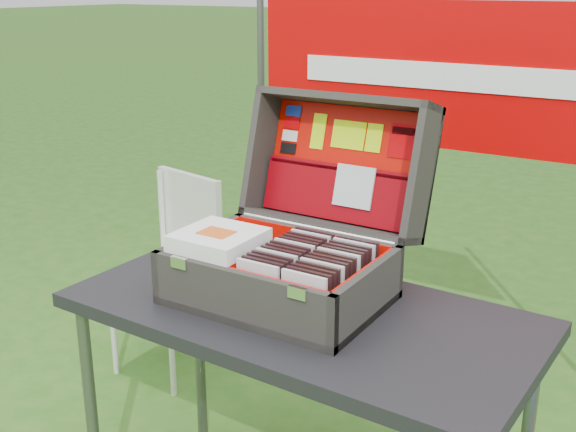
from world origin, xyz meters
The scene contains 86 objects.
table centered at (0.02, -0.01, 0.40)m, with size 1.27×0.64×0.80m, color black, non-canonical shape.
table_top centered at (0.02, -0.01, 0.78)m, with size 1.27×0.64×0.04m, color black.
table_leg_fl centered at (-0.56, -0.26, 0.38)m, with size 0.04×0.04×0.76m, color #59595B.
table_leg_bl centered at (-0.56, 0.25, 0.38)m, with size 0.04×0.04×0.76m, color #59595B.
suitcase centered at (-0.06, 0.06, 1.05)m, with size 0.56×0.56×0.52m, color #45433E, non-canonical shape.
suitcase_base_bottom centered at (-0.06, 0.00, 0.81)m, with size 0.56×0.40×0.02m, color #45433E.
suitcase_base_wall_front centered at (-0.06, -0.19, 0.87)m, with size 0.56×0.02×0.15m, color #45433E.
suitcase_base_wall_back centered at (-0.06, 0.19, 0.87)m, with size 0.56×0.02×0.15m, color #45433E.
suitcase_base_wall_left centered at (-0.33, 0.00, 0.87)m, with size 0.02×0.40×0.15m, color #45433E.
suitcase_base_wall_right centered at (0.21, 0.00, 0.87)m, with size 0.02×0.40×0.15m, color #45433E.
suitcase_liner_floor centered at (-0.06, 0.00, 0.82)m, with size 0.52×0.36×0.01m, color red.
suitcase_latch_left centered at (-0.24, -0.20, 0.94)m, with size 0.05×0.01×0.03m, color silver.
suitcase_latch_right centered at (0.13, -0.20, 0.94)m, with size 0.05×0.01×0.03m, color silver.
suitcase_hinge centered at (-0.06, 0.20, 0.95)m, with size 0.02×0.02×0.51m, color silver.
suitcase_lid_back centered at (-0.06, 0.39, 1.10)m, with size 0.56×0.40×0.02m, color #45433E.
suitcase_lid_rim_far centered at (-0.06, 0.38, 1.30)m, with size 0.56×0.02×0.15m, color #45433E.
suitcase_lid_rim_near centered at (-0.06, 0.28, 0.94)m, with size 0.56×0.02×0.15m, color #45433E.
suitcase_lid_rim_left centered at (-0.33, 0.33, 1.12)m, with size 0.02×0.40×0.15m, color #45433E.
suitcase_lid_rim_right centered at (0.21, 0.33, 1.12)m, with size 0.02×0.40×0.15m, color #45433E.
suitcase_lid_liner centered at (-0.06, 0.38, 1.10)m, with size 0.52×0.35×0.01m, color red.
suitcase_liner_wall_front centered at (-0.06, -0.18, 0.88)m, with size 0.52×0.01×0.13m, color red.
suitcase_liner_wall_back centered at (-0.06, 0.18, 0.88)m, with size 0.52×0.01×0.13m, color red.
suitcase_liner_wall_left centered at (-0.31, 0.00, 0.88)m, with size 0.01×0.36×0.13m, color red.
suitcase_liner_wall_right centered at (0.20, 0.00, 0.88)m, with size 0.01×0.36×0.13m, color red.
suitcase_lid_pocket centered at (-0.06, 0.33, 1.02)m, with size 0.50×0.16×0.03m, color #7A0209.
suitcase_pocket_edge centered at (-0.06, 0.35, 1.10)m, with size 0.49×0.02×0.02m, color #7A0209.
suitcase_pocket_cd centered at (0.00, 0.33, 1.05)m, with size 0.13×0.13×0.01m, color silver.
lid_sticker_cc_a centered at (-0.26, 0.41, 1.24)m, with size 0.06×0.03×0.00m, color #1933B2.
lid_sticker_cc_b centered at (-0.26, 0.40, 1.21)m, with size 0.06×0.03×0.00m, color #C20004.
lid_sticker_cc_c centered at (-0.26, 0.39, 1.17)m, with size 0.06×0.03×0.00m, color white.
lid_sticker_cc_d centered at (-0.26, 0.38, 1.13)m, with size 0.06×0.03×0.00m, color black.
lid_card_neon_tall centered at (-0.16, 0.40, 1.19)m, with size 0.05×0.11×0.00m, color #CCFA0A.
lid_card_neon_main centered at (-0.06, 0.40, 1.19)m, with size 0.11×0.09×0.00m, color #CCFA0A.
lid_card_neon_small centered at (0.03, 0.40, 1.19)m, with size 0.05×0.09×0.00m, color #CCFA0A.
lid_sticker_band centered at (0.13, 0.40, 1.19)m, with size 0.10×0.10×0.00m, color #C20004.
lid_sticker_band_bar centered at (0.13, 0.41, 1.22)m, with size 0.09×0.02×0.00m, color black.
cd_left_0 centered at (-0.02, -0.15, 0.90)m, with size 0.12×0.01×0.14m, color silver.
cd_left_1 centered at (-0.02, -0.13, 0.90)m, with size 0.12×0.01×0.14m, color black.
cd_left_2 centered at (-0.02, -0.11, 0.90)m, with size 0.12×0.01×0.14m, color black.
cd_left_3 centered at (-0.02, -0.09, 0.90)m, with size 0.12×0.01×0.14m, color black.
cd_left_4 centered at (-0.02, -0.07, 0.90)m, with size 0.12×0.01×0.14m, color silver.
cd_left_5 centered at (-0.02, -0.04, 0.90)m, with size 0.12×0.01×0.14m, color black.
cd_left_6 centered at (-0.02, -0.02, 0.90)m, with size 0.12×0.01×0.14m, color black.
cd_left_7 centered at (-0.02, 0.00, 0.90)m, with size 0.12×0.01×0.14m, color black.
cd_left_8 centered at (-0.02, 0.02, 0.90)m, with size 0.12×0.01×0.14m, color silver.
cd_left_9 centered at (-0.02, 0.05, 0.90)m, with size 0.12×0.01×0.14m, color black.
cd_left_10 centered at (-0.02, 0.07, 0.90)m, with size 0.12×0.01×0.14m, color black.
cd_left_11 centered at (-0.02, 0.09, 0.90)m, with size 0.12×0.01×0.14m, color black.
cd_left_12 centered at (-0.02, 0.11, 0.90)m, with size 0.12×0.01×0.14m, color silver.
cd_left_13 centered at (-0.02, 0.13, 0.90)m, with size 0.12×0.01×0.14m, color black.
cd_right_0 centered at (0.12, -0.15, 0.90)m, with size 0.12×0.01×0.14m, color silver.
cd_right_1 centered at (0.12, -0.13, 0.90)m, with size 0.12×0.01×0.14m, color black.
cd_right_2 centered at (0.12, -0.11, 0.90)m, with size 0.12×0.01×0.14m, color black.
cd_right_3 centered at (0.12, -0.09, 0.90)m, with size 0.12×0.01×0.14m, color black.
cd_right_4 centered at (0.12, -0.07, 0.90)m, with size 0.12×0.01×0.14m, color silver.
cd_right_5 centered at (0.12, -0.04, 0.90)m, with size 0.12×0.01×0.14m, color black.
cd_right_6 centered at (0.12, -0.02, 0.90)m, with size 0.12×0.01×0.14m, color black.
cd_right_7 centered at (0.12, 0.00, 0.90)m, with size 0.12×0.01×0.14m, color black.
cd_right_8 centered at (0.12, 0.02, 0.90)m, with size 0.12×0.01×0.14m, color silver.
cd_right_9 centered at (0.12, 0.05, 0.90)m, with size 0.12×0.01×0.14m, color black.
cd_right_10 centered at (0.12, 0.07, 0.90)m, with size 0.12×0.01×0.14m, color black.
cd_right_11 centered at (0.12, 0.09, 0.90)m, with size 0.12×0.01×0.14m, color black.
cd_right_12 centered at (0.12, 0.11, 0.90)m, with size 0.12×0.01×0.14m, color silver.
cd_right_13 centered at (0.12, 0.13, 0.90)m, with size 0.12×0.01×0.14m, color black.
songbook_0 centered at (-0.20, -0.08, 0.95)m, with size 0.21×0.21×0.01m, color white.
songbook_1 centered at (-0.20, -0.08, 0.95)m, with size 0.21×0.21×0.01m, color white.
songbook_2 centered at (-0.20, -0.08, 0.96)m, with size 0.21×0.21×0.01m, color white.
songbook_3 centered at (-0.20, -0.08, 0.96)m, with size 0.21×0.21×0.01m, color white.
songbook_4 centered at (-0.20, -0.08, 0.97)m, with size 0.21×0.21×0.01m, color white.
songbook_5 centered at (-0.20, -0.08, 0.97)m, with size 0.21×0.21×0.01m, color white.
songbook_6 centered at (-0.20, -0.08, 0.98)m, with size 0.21×0.21×0.01m, color white.
songbook_7 centered at (-0.20, -0.08, 0.98)m, with size 0.21×0.21×0.01m, color white.
songbook_8 centered at (-0.20, -0.08, 0.99)m, with size 0.21×0.21×0.01m, color white.
songbook_graphic centered at (-0.20, -0.09, 0.99)m, with size 0.09×0.07×0.00m, color #D85919.
chair centered at (-1.02, 0.60, 0.43)m, with size 0.39×0.43×0.85m, color silver, non-canonical shape.
chair_seat centered at (-1.02, 0.60, 0.43)m, with size 0.39×0.39×0.03m, color silver.
chair_backrest centered at (-1.02, 0.78, 0.65)m, with size 0.39×0.03×0.41m, color silver.
chair_leg_fl centered at (-1.19, 0.44, 0.22)m, with size 0.02×0.02×0.43m, color silver.
chair_leg_fr centered at (-0.86, 0.44, 0.22)m, with size 0.02×0.02×0.43m, color silver.
chair_leg_bl centered at (-1.19, 0.76, 0.22)m, with size 0.02×0.02×0.43m, color silver.
chair_leg_br centered at (-0.86, 0.76, 0.22)m, with size 0.02×0.02×0.43m, color silver.
chair_upright_left centered at (-1.19, 0.78, 0.64)m, with size 0.02×0.02×0.41m, color silver.
chair_upright_right centered at (-0.86, 0.78, 0.64)m, with size 0.02×0.02×0.41m, color silver.
banner_post_left centered at (-0.85, 1.10, 0.85)m, with size 0.03×0.03×1.70m, color #59595B.
banner centered at (0.00, 1.09, 1.30)m, with size 1.60×0.01×0.55m, color #B50102.
banner_text centered at (0.00, 1.08, 1.30)m, with size 1.20×0.00×0.10m, color white.
Camera 1 is at (0.93, -1.54, 1.64)m, focal length 45.00 mm.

